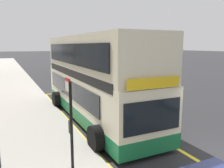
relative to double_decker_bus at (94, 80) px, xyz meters
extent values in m
plane|color=#28282B|center=(2.46, 25.35, -2.06)|extent=(260.00, 260.00, 0.00)
cube|color=#A39E93|center=(-4.54, 25.35, -1.99)|extent=(6.00, 76.00, 0.14)
cube|color=beige|center=(0.01, 0.01, -0.71)|extent=(2.53, 10.74, 2.30)
cube|color=beige|center=(0.01, 0.01, 1.39)|extent=(2.51, 10.53, 1.90)
cube|color=#196B3D|center=(0.01, 0.01, -1.56)|extent=(2.55, 10.76, 0.60)
cube|color=black|center=(0.01, 0.01, 0.46)|extent=(2.56, 9.89, 0.36)
cube|color=black|center=(-1.28, 0.41, -0.41)|extent=(0.04, 8.60, 0.90)
cube|color=black|center=(-1.28, 0.01, 1.44)|extent=(0.04, 9.46, 1.00)
cube|color=black|center=(0.01, -5.38, -0.46)|extent=(2.23, 0.04, 1.10)
cube|color=yellow|center=(0.01, -5.38, 0.66)|extent=(2.03, 0.04, 0.36)
cylinder|color=black|center=(-1.35, -3.86, -1.56)|extent=(0.56, 1.00, 1.00)
cylinder|color=black|center=(1.36, -3.86, -1.56)|extent=(0.56, 1.00, 1.00)
cylinder|color=black|center=(-1.35, 2.97, -1.56)|extent=(0.56, 1.00, 1.00)
cylinder|color=black|center=(1.36, 2.97, -1.56)|extent=(0.56, 1.00, 1.00)
cube|color=yellow|center=(-1.46, 0.35, -2.06)|extent=(0.16, 13.75, 0.01)
cube|color=yellow|center=(1.44, 0.35, -2.06)|extent=(0.16, 13.75, 0.01)
cube|color=yellow|center=(-0.01, 7.14, -2.06)|extent=(3.07, 0.16, 0.01)
cylinder|color=black|center=(-2.62, -4.88, -0.56)|extent=(0.09, 0.09, 2.74)
cube|color=silver|center=(-2.62, -4.63, 0.63)|extent=(0.05, 0.42, 0.30)
cube|color=red|center=(-2.62, -4.63, 0.83)|extent=(0.05, 0.42, 0.10)
cube|color=black|center=(-2.62, -4.78, -0.62)|extent=(0.06, 0.28, 0.40)
cube|color=black|center=(4.97, 18.34, -1.40)|extent=(1.76, 4.20, 0.72)
cube|color=black|center=(4.97, 18.24, -0.74)|extent=(1.52, 1.90, 0.60)
cylinder|color=black|center=(4.04, 19.64, -1.76)|extent=(0.22, 0.60, 0.60)
cylinder|color=black|center=(5.91, 19.64, -1.76)|extent=(0.22, 0.60, 0.60)
cylinder|color=black|center=(4.04, 17.04, -1.76)|extent=(0.22, 0.60, 0.60)
cylinder|color=black|center=(5.91, 17.04, -1.76)|extent=(0.22, 0.60, 0.60)
camera|label=1|loc=(-4.32, -11.21, 1.85)|focal=36.04mm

